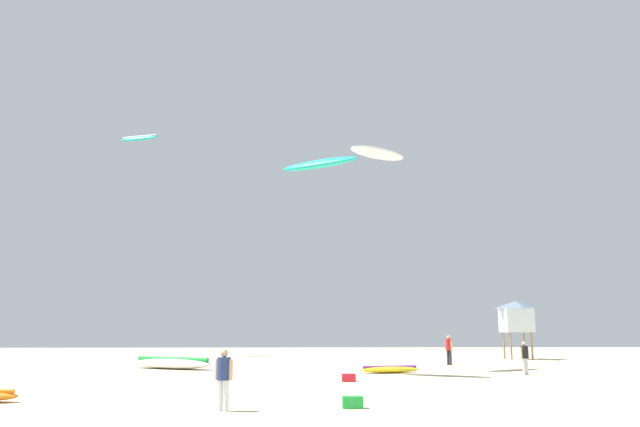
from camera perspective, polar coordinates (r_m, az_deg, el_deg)
name	(u,v)px	position (r m, az deg, el deg)	size (l,w,h in m)	color
person_foreground	(224,375)	(17.12, -8.93, -14.55)	(0.50, 0.36, 1.61)	silver
person_midground	(525,355)	(31.51, 18.46, -12.38)	(0.47, 0.35, 1.54)	silver
person_left	(449,348)	(38.73, 11.87, -12.09)	(0.40, 0.52, 1.76)	#2D2D33
kite_grounded_near	(390,370)	(31.32, 6.50, -14.19)	(3.15, 1.50, 0.37)	yellow
kite_grounded_far	(172,363)	(35.28, -13.56, -13.35)	(5.33, 4.00, 0.66)	white
lifeguard_tower	(516,316)	(47.41, 17.74, -9.06)	(2.30, 2.30, 4.15)	#8C704C
cooler_box	(349,378)	(26.18, 2.68, -14.98)	(0.56, 0.36, 0.32)	red
gear_bag	(353,402)	(17.61, 3.05, -17.09)	(0.56, 0.36, 0.32)	green
kite_aloft_0	(139,138)	(56.02, -16.41, 6.73)	(3.70, 2.09, 0.83)	#19B29E
kite_aloft_3	(378,153)	(35.61, 5.38, 5.58)	(3.90, 3.15, 0.59)	white
kite_aloft_4	(319,164)	(31.11, -0.08, 4.62)	(4.34, 3.39, 0.88)	#19B29E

